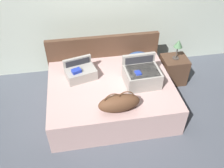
# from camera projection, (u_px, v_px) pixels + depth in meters

# --- Properties ---
(ground_plane) EXTENTS (12.00, 12.00, 0.00)m
(ground_plane) POSITION_uv_depth(u_px,v_px,m) (115.00, 125.00, 3.77)
(ground_plane) COLOR #4C515B
(back_wall) EXTENTS (8.00, 0.10, 2.60)m
(back_wall) POSITION_uv_depth(u_px,v_px,m) (99.00, 2.00, 4.17)
(back_wall) COLOR #B7C1B2
(back_wall) RESTS_ON ground
(bed) EXTENTS (1.93, 1.50, 0.50)m
(bed) POSITION_uv_depth(u_px,v_px,m) (111.00, 96.00, 3.91)
(bed) COLOR #BC9993
(bed) RESTS_ON ground
(headboard) EXTENTS (1.96, 0.08, 0.89)m
(headboard) POSITION_uv_depth(u_px,v_px,m) (104.00, 58.00, 4.37)
(headboard) COLOR #4C3323
(headboard) RESTS_ON ground
(hard_case_large) EXTENTS (0.54, 0.47, 0.40)m
(hard_case_large) POSITION_uv_depth(u_px,v_px,m) (142.00, 75.00, 3.68)
(hard_case_large) COLOR gray
(hard_case_large) RESTS_ON bed
(hard_case_medium) EXTENTS (0.52, 0.44, 0.29)m
(hard_case_medium) POSITION_uv_depth(u_px,v_px,m) (80.00, 72.00, 3.82)
(hard_case_medium) COLOR gray
(hard_case_medium) RESTS_ON bed
(duffel_bag) EXTENTS (0.59, 0.29, 0.32)m
(duffel_bag) POSITION_uv_depth(u_px,v_px,m) (119.00, 103.00, 3.25)
(duffel_bag) COLOR brown
(duffel_bag) RESTS_ON bed
(pillow_near_headboard) EXTENTS (0.45, 0.35, 0.22)m
(pillow_near_headboard) POSITION_uv_depth(u_px,v_px,m) (137.00, 59.00, 4.09)
(pillow_near_headboard) COLOR navy
(pillow_near_headboard) RESTS_ON bed
(nightstand) EXTENTS (0.44, 0.40, 0.50)m
(nightstand) POSITION_uv_depth(u_px,v_px,m) (173.00, 70.00, 4.44)
(nightstand) COLOR #4C3323
(nightstand) RESTS_ON ground
(table_lamp) EXTENTS (0.15, 0.15, 0.37)m
(table_lamp) POSITION_uv_depth(u_px,v_px,m) (178.00, 45.00, 4.10)
(table_lamp) COLOR #3F3833
(table_lamp) RESTS_ON nightstand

